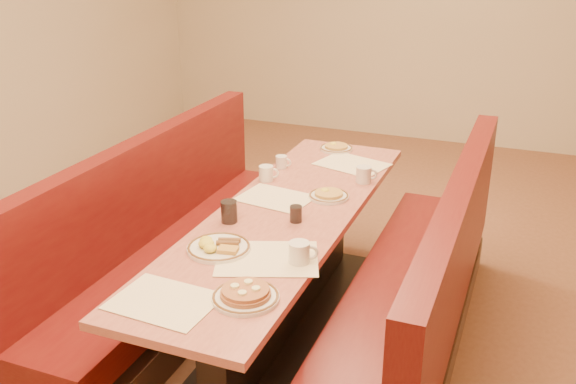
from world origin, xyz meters
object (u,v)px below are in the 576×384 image
at_px(booth_right, 417,302).
at_px(coffee_mug_a, 300,253).
at_px(diner_table, 285,274).
at_px(booth_left, 171,253).
at_px(coffee_mug_b, 267,173).
at_px(soda_tumbler_mid, 296,214).
at_px(pancake_plate, 246,295).
at_px(eggs_plate, 218,247).
at_px(coffee_mug_d, 282,162).
at_px(coffee_mug_c, 364,174).
at_px(soda_tumbler_near, 229,212).

distance_m(booth_right, coffee_mug_a, 0.81).
distance_m(diner_table, booth_left, 0.73).
height_order(coffee_mug_b, soda_tumbler_mid, coffee_mug_b).
xyz_separation_m(pancake_plate, soda_tumbler_mid, (-0.08, 0.78, 0.02)).
relative_size(booth_right, coffee_mug_a, 19.21).
relative_size(booth_right, eggs_plate, 8.40).
bearing_deg(coffee_mug_b, diner_table, -76.09).
bearing_deg(coffee_mug_d, soda_tumbler_mid, -65.89).
height_order(diner_table, soda_tumbler_mid, soda_tumbler_mid).
bearing_deg(soda_tumbler_mid, coffee_mug_b, 127.55).
relative_size(diner_table, coffee_mug_d, 24.23).
xyz_separation_m(booth_left, pancake_plate, (0.91, -0.87, 0.41)).
distance_m(booth_left, coffee_mug_d, 0.89).
height_order(coffee_mug_c, soda_tumbler_mid, coffee_mug_c).
bearing_deg(pancake_plate, soda_tumbler_mid, 95.92).
bearing_deg(eggs_plate, coffee_mug_a, 3.76).
xyz_separation_m(booth_left, eggs_plate, (0.60, -0.53, 0.41)).
bearing_deg(coffee_mug_c, coffee_mug_d, 152.87).
bearing_deg(soda_tumbler_near, coffee_mug_b, 95.21).
bearing_deg(eggs_plate, coffee_mug_c, 70.12).
relative_size(diner_table, soda_tumbler_near, 21.70).
height_order(eggs_plate, soda_tumbler_mid, soda_tumbler_mid).
bearing_deg(soda_tumbler_near, coffee_mug_a, -29.57).
height_order(booth_right, pancake_plate, booth_right).
bearing_deg(eggs_plate, soda_tumbler_near, 106.88).
xyz_separation_m(booth_left, booth_right, (1.46, 0.00, 0.00)).
distance_m(booth_left, pancake_plate, 1.32).
relative_size(booth_left, pancake_plate, 9.08).
height_order(coffee_mug_a, soda_tumbler_mid, coffee_mug_a).
bearing_deg(coffee_mug_b, pancake_plate, -91.50).
relative_size(diner_table, coffee_mug_b, 21.18).
bearing_deg(coffee_mug_b, coffee_mug_d, 68.83).
bearing_deg(eggs_plate, coffee_mug_b, 99.20).
relative_size(booth_left, coffee_mug_c, 20.03).
height_order(eggs_plate, coffee_mug_a, coffee_mug_a).
distance_m(coffee_mug_a, coffee_mug_b, 1.05).
xyz_separation_m(coffee_mug_b, soda_tumbler_near, (0.06, -0.61, 0.01)).
relative_size(booth_right, pancake_plate, 9.08).
bearing_deg(diner_table, coffee_mug_c, 64.91).
bearing_deg(coffee_mug_a, booth_right, 23.27).
distance_m(booth_left, coffee_mug_c, 1.24).
height_order(booth_right, coffee_mug_c, booth_right).
bearing_deg(soda_tumbler_mid, coffee_mug_d, 117.25).
distance_m(booth_left, booth_right, 1.46).
relative_size(coffee_mug_d, soda_tumbler_near, 0.90).
bearing_deg(coffee_mug_c, booth_right, -73.32).
bearing_deg(soda_tumbler_near, booth_right, 12.96).
height_order(pancake_plate, coffee_mug_b, coffee_mug_b).
height_order(booth_right, coffee_mug_b, booth_right).
relative_size(coffee_mug_b, soda_tumbler_mid, 1.36).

